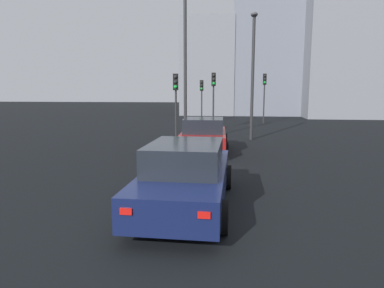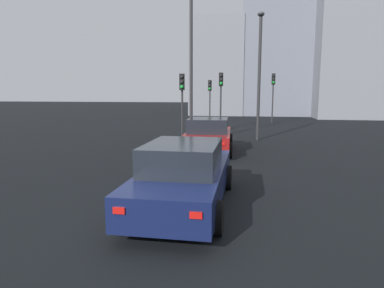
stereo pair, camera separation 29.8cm
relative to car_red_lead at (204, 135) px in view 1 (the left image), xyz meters
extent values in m
cube|color=black|center=(-7.97, -0.23, -0.82)|extent=(160.00, 160.00, 0.20)
cube|color=maroon|center=(0.06, 0.00, -0.14)|extent=(4.38, 2.04, 0.63)
cube|color=#1E232B|center=(-0.16, -0.01, 0.46)|extent=(2.00, 1.72, 0.59)
cylinder|color=black|center=(1.43, -0.88, -0.40)|extent=(0.65, 0.25, 0.64)
cylinder|color=black|center=(1.35, 0.99, -0.40)|extent=(0.65, 0.25, 0.64)
cylinder|color=black|center=(-1.24, -0.98, -0.40)|extent=(0.65, 0.25, 0.64)
cylinder|color=black|center=(-1.32, 0.88, -0.40)|extent=(0.65, 0.25, 0.64)
cube|color=red|center=(-2.08, -0.76, -0.03)|extent=(0.04, 0.20, 0.11)
cube|color=red|center=(-2.14, 0.59, -0.03)|extent=(0.04, 0.20, 0.11)
cube|color=#141E4C|center=(-7.02, -0.26, -0.14)|extent=(4.79, 1.77, 0.63)
cube|color=#1E232B|center=(-7.26, -0.26, 0.47)|extent=(2.16, 1.55, 0.59)
cylinder|color=black|center=(-5.54, -1.14, -0.40)|extent=(0.64, 0.22, 0.64)
cylinder|color=black|center=(-5.53, 0.60, -0.40)|extent=(0.64, 0.22, 0.64)
cylinder|color=black|center=(-8.50, -1.12, -0.40)|extent=(0.64, 0.22, 0.64)
cylinder|color=black|center=(-8.49, 0.62, -0.40)|extent=(0.64, 0.22, 0.64)
cube|color=red|center=(-9.42, -0.87, -0.03)|extent=(0.03, 0.20, 0.11)
cube|color=red|center=(-9.42, 0.38, -0.03)|extent=(0.03, 0.20, 0.11)
cylinder|color=#2D2D30|center=(14.51, -3.75, 0.88)|extent=(0.11, 0.11, 3.20)
cube|color=black|center=(14.45, -3.75, 2.93)|extent=(0.21, 0.28, 0.90)
sphere|color=black|center=(14.34, -3.75, 3.20)|extent=(0.20, 0.20, 0.20)
sphere|color=black|center=(14.34, -3.75, 2.93)|extent=(0.20, 0.20, 0.20)
sphere|color=green|center=(14.34, -3.75, 2.66)|extent=(0.20, 0.20, 0.20)
cylinder|color=#2D2D30|center=(8.81, 0.15, 0.77)|extent=(0.11, 0.11, 2.98)
cube|color=black|center=(8.75, 0.14, 2.71)|extent=(0.24, 0.30, 0.90)
sphere|color=black|center=(8.65, 0.12, 2.98)|extent=(0.20, 0.20, 0.20)
sphere|color=black|center=(8.65, 0.12, 2.71)|extent=(0.20, 0.20, 0.20)
sphere|color=green|center=(8.65, 0.12, 2.44)|extent=(0.20, 0.20, 0.20)
cylinder|color=#2D2D30|center=(4.22, 1.95, 0.62)|extent=(0.11, 0.11, 2.68)
cube|color=black|center=(4.16, 1.95, 2.42)|extent=(0.22, 0.30, 0.90)
sphere|color=black|center=(4.05, 1.94, 2.69)|extent=(0.20, 0.20, 0.20)
sphere|color=black|center=(4.05, 1.94, 2.42)|extent=(0.20, 0.20, 0.20)
sphere|color=green|center=(4.05, 1.94, 2.15)|extent=(0.20, 0.20, 0.20)
cylinder|color=#2D2D30|center=(14.51, 1.51, 0.63)|extent=(0.11, 0.11, 2.69)
cube|color=black|center=(14.45, 1.51, 2.43)|extent=(0.22, 0.29, 0.90)
sphere|color=black|center=(14.34, 1.52, 2.70)|extent=(0.20, 0.20, 0.20)
sphere|color=black|center=(14.34, 1.52, 2.43)|extent=(0.20, 0.20, 0.20)
sphere|color=green|center=(14.34, 1.52, 2.16)|extent=(0.20, 0.20, 0.20)
cylinder|color=#2D2D30|center=(4.06, -2.23, 2.50)|extent=(0.16, 0.16, 6.43)
ellipsoid|color=#4C4C51|center=(4.06, -2.23, 5.83)|extent=(0.56, 0.36, 0.24)
cylinder|color=#2D2D30|center=(2.69, 1.19, 2.92)|extent=(0.16, 0.16, 7.28)
cube|color=gray|center=(26.62, -14.23, 8.13)|extent=(15.36, 11.86, 17.70)
cube|color=gray|center=(26.42, -6.23, 7.69)|extent=(8.02, 10.42, 16.83)
cube|color=gray|center=(26.82, 1.77, 4.63)|extent=(9.04, 6.00, 10.70)
camera|label=1|loc=(-14.36, -1.31, 1.85)|focal=31.35mm
camera|label=2|loc=(-14.31, -1.60, 1.85)|focal=31.35mm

